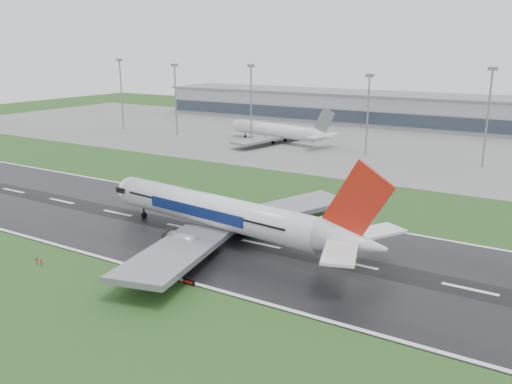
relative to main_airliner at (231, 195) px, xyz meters
The scene contains 12 objects.
ground 35.79m from the main_airliner, behind, with size 520.00×520.00×0.00m, color #204519.
runway 35.78m from the main_airliner, behind, with size 400.00×45.00×0.10m, color black.
apron 132.12m from the main_airliner, 105.09° to the left, with size 400.00×130.00×0.08m, color slate.
terminal 190.33m from the main_airliner, 100.38° to the left, with size 240.00×36.00×15.00m, color #94979F.
main_airliner is the anchor object (origin of this frame).
parked_airliner 119.73m from the main_airliner, 114.48° to the left, with size 54.04×50.31×15.84m, color silver, non-canonical shape.
runway_sign 23.14m from the main_airliner, 75.52° to the right, with size 2.30×0.26×1.04m, color black, non-canonical shape.
floodmast_0 166.86m from the main_airliner, 142.20° to the left, with size 0.64×0.64×32.19m, color gray.
floodmast_1 142.03m from the main_airliner, 133.94° to the left, with size 0.64×0.64×30.45m, color gray.
floodmast_2 118.02m from the main_airliner, 119.91° to the left, with size 0.64×0.64×30.78m, color gray.
floodmast_3 102.67m from the main_airliner, 94.98° to the left, with size 0.64×0.64×28.23m, color gray.
floodmast_4 107.10m from the main_airliner, 72.85° to the left, with size 0.64×0.64×31.32m, color gray.
Camera 1 is at (91.81, -86.80, 38.35)m, focal length 37.43 mm.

